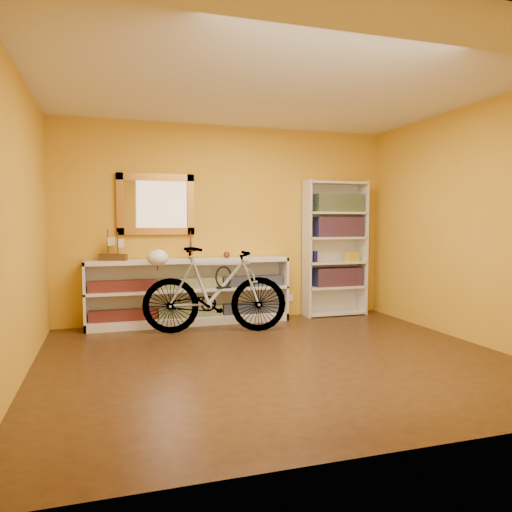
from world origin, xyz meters
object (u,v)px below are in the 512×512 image
object	(u,v)px
console_unit	(190,292)
bicycle	(215,290)
bookcase	(335,248)
helmet	(158,258)

from	to	relation	value
console_unit	bicycle	xyz separation A→B (m)	(0.21, -0.56, 0.09)
bookcase	helmet	world-z (taller)	bookcase
bicycle	helmet	bearing A→B (deg)	90.00
bookcase	bicycle	bearing A→B (deg)	-162.63
bicycle	helmet	xyz separation A→B (m)	(-0.66, 0.13, 0.39)
bookcase	helmet	size ratio (longest dim) A/B	7.55
console_unit	helmet	xyz separation A→B (m)	(-0.45, -0.43, 0.48)
console_unit	bookcase	distance (m)	2.14
bookcase	bicycle	xyz separation A→B (m)	(-1.86, -0.58, -0.44)
console_unit	bicycle	bearing A→B (deg)	-69.81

